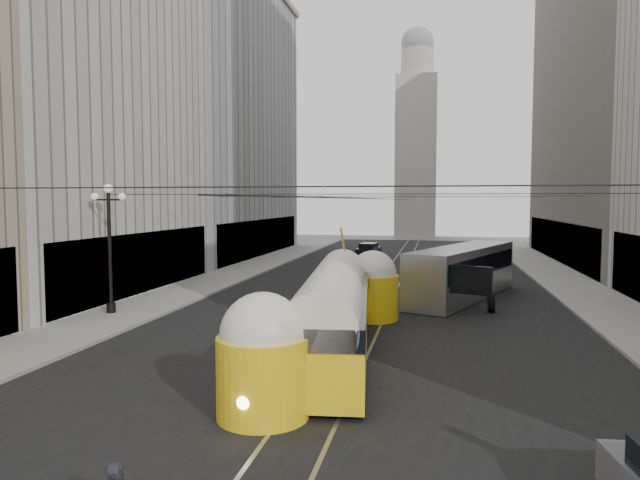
% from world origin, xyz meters
% --- Properties ---
extents(road, '(20.00, 85.00, 0.02)m').
position_xyz_m(road, '(0.00, 32.50, 0.00)').
color(road, black).
rests_on(road, ground).
extents(sidewalk_left, '(4.00, 72.00, 0.15)m').
position_xyz_m(sidewalk_left, '(-12.00, 36.00, 0.07)').
color(sidewalk_left, gray).
rests_on(sidewalk_left, ground).
extents(sidewalk_right, '(4.00, 72.00, 0.15)m').
position_xyz_m(sidewalk_right, '(12.00, 36.00, 0.07)').
color(sidewalk_right, gray).
rests_on(sidewalk_right, ground).
extents(rail_left, '(0.12, 85.00, 0.04)m').
position_xyz_m(rail_left, '(-0.75, 32.50, 0.00)').
color(rail_left, gray).
rests_on(rail_left, ground).
extents(rail_right, '(0.12, 85.00, 0.04)m').
position_xyz_m(rail_right, '(0.75, 32.50, 0.00)').
color(rail_right, gray).
rests_on(rail_right, ground).
extents(building_left_mid, '(12.60, 20.60, 34.60)m').
position_xyz_m(building_left_mid, '(-20.00, 24.00, 17.31)').
color(building_left_mid, '#B7B2A8').
rests_on(building_left_mid, ground).
extents(building_left_far, '(12.60, 28.60, 28.60)m').
position_xyz_m(building_left_far, '(-19.99, 48.00, 14.31)').
color(building_left_far, '#999999').
rests_on(building_left_far, ground).
extents(building_right_far, '(12.60, 32.60, 32.60)m').
position_xyz_m(building_right_far, '(20.00, 48.00, 16.31)').
color(building_right_far, '#514C47').
rests_on(building_right_far, ground).
extents(distant_tower, '(6.00, 6.00, 31.36)m').
position_xyz_m(distant_tower, '(0.00, 80.00, 14.97)').
color(distant_tower, '#B2AFA8').
rests_on(distant_tower, ground).
extents(lamppost_left_mid, '(1.86, 0.44, 6.37)m').
position_xyz_m(lamppost_left_mid, '(-12.60, 18.00, 3.74)').
color(lamppost_left_mid, black).
rests_on(lamppost_left_mid, sidewalk_left).
extents(catenary, '(25.00, 72.00, 0.23)m').
position_xyz_m(catenary, '(0.12, 31.49, 5.88)').
color(catenary, black).
rests_on(catenary, ground).
extents(streetcar, '(3.92, 15.41, 3.38)m').
position_xyz_m(streetcar, '(-0.50, 13.21, 1.65)').
color(streetcar, yellow).
rests_on(streetcar, ground).
extents(city_bus, '(6.70, 12.35, 3.02)m').
position_xyz_m(city_bus, '(4.74, 26.65, 1.66)').
color(city_bus, gray).
rests_on(city_bus, ground).
extents(sedan_white_far, '(1.85, 4.29, 1.34)m').
position_xyz_m(sedan_white_far, '(2.21, 41.10, 0.61)').
color(sedan_white_far, silver).
rests_on(sedan_white_far, ground).
extents(sedan_dark_far, '(2.34, 4.35, 1.30)m').
position_xyz_m(sedan_dark_far, '(-3.69, 51.20, 0.59)').
color(sedan_dark_far, black).
rests_on(sedan_dark_far, ground).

